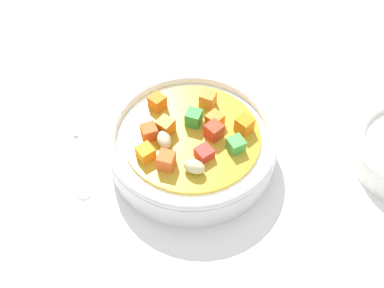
# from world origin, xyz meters

# --- Properties ---
(ground_plane) EXTENTS (1.40, 1.40, 0.02)m
(ground_plane) POSITION_xyz_m (0.00, 0.00, -0.01)
(ground_plane) COLOR silver
(soup_bowl_main) EXTENTS (0.19, 0.19, 0.06)m
(soup_bowl_main) POSITION_xyz_m (0.00, -0.00, 0.02)
(soup_bowl_main) COLOR white
(soup_bowl_main) RESTS_ON ground_plane
(spoon) EXTENTS (0.22, 0.10, 0.01)m
(spoon) POSITION_xyz_m (-0.01, -0.14, 0.00)
(spoon) COLOR silver
(spoon) RESTS_ON ground_plane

